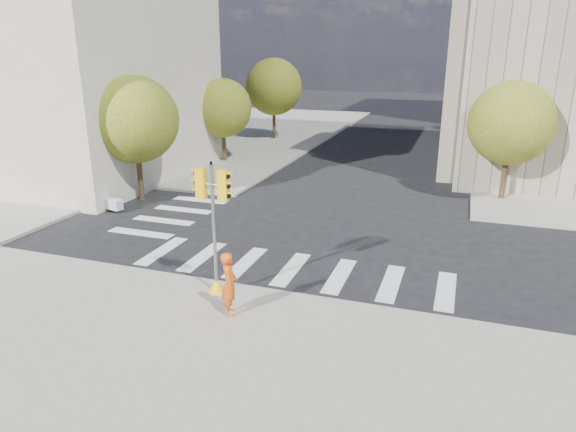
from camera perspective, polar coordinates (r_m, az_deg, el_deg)
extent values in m
plane|color=black|center=(20.44, 2.43, -3.81)|extent=(160.00, 160.00, 0.00)
cube|color=gray|center=(51.51, -10.81, 9.33)|extent=(28.00, 40.00, 0.15)
cube|color=gray|center=(33.39, 26.30, 15.24)|extent=(8.00, 8.00, 14.00)
cube|color=beige|center=(36.51, -25.79, 13.81)|extent=(18.00, 14.00, 12.00)
cylinder|color=#382616|center=(28.02, -16.10, 4.18)|extent=(0.28, 0.28, 2.45)
sphere|color=#3B621C|center=(27.50, -16.65, 10.22)|extent=(4.40, 4.40, 4.40)
cylinder|color=#382616|center=(36.48, -7.12, 7.62)|extent=(0.28, 0.28, 2.17)
sphere|color=#3B621C|center=(36.10, -7.29, 11.81)|extent=(4.00, 4.00, 4.00)
cylinder|color=#382616|center=(45.52, -1.55, 10.10)|extent=(0.28, 0.28, 2.62)
sphere|color=#3B621C|center=(45.18, -1.59, 14.16)|extent=(4.80, 4.80, 4.80)
cylinder|color=#382616|center=(28.99, 22.83, 3.84)|extent=(0.28, 0.28, 2.38)
sphere|color=#3B621C|center=(28.49, 23.53, 9.44)|extent=(4.20, 4.20, 4.20)
cylinder|color=#382616|center=(40.74, 22.04, 7.79)|extent=(0.28, 0.28, 2.52)
sphere|color=#3B621C|center=(40.38, 22.56, 12.11)|extent=(4.60, 4.60, 4.60)
cylinder|color=#382616|center=(52.63, 21.57, 9.75)|extent=(0.28, 0.28, 2.27)
sphere|color=#3B621C|center=(52.37, 21.92, 12.71)|extent=(4.00, 4.00, 4.00)
cylinder|color=black|center=(32.48, 24.02, 10.42)|extent=(0.12, 0.12, 8.00)
cube|color=black|center=(32.30, 24.95, 17.44)|extent=(0.35, 0.18, 0.22)
cylinder|color=black|center=(46.39, 22.83, 12.42)|extent=(0.12, 0.12, 8.00)
cube|color=black|center=(46.27, 23.45, 17.32)|extent=(0.35, 0.18, 0.22)
cone|color=yellow|center=(16.76, -7.93, -7.59)|extent=(0.56, 0.56, 0.50)
cylinder|color=gray|center=(16.06, -8.21, -1.66)|extent=(0.11, 0.11, 4.18)
cylinder|color=black|center=(15.47, -8.56, 5.82)|extent=(0.07, 0.07, 0.12)
cylinder|color=gray|center=(15.62, -8.45, 3.49)|extent=(0.90, 0.09, 0.06)
cube|color=yellow|center=(15.81, -9.66, 3.60)|extent=(0.31, 0.23, 0.95)
cube|color=yellow|center=(15.44, -7.22, 3.37)|extent=(0.31, 0.23, 0.95)
imported|color=#D35113|center=(15.10, -6.54, -7.49)|extent=(0.71, 0.83, 1.94)
cube|color=silver|center=(28.42, -22.10, 2.02)|extent=(5.94, 1.74, 0.50)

